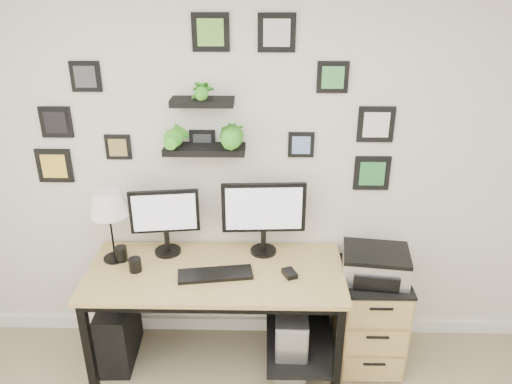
{
  "coord_description": "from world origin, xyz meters",
  "views": [
    {
      "loc": [
        0.07,
        -0.99,
        2.48
      ],
      "look_at": [
        0.02,
        1.83,
        1.2
      ],
      "focal_mm": 35.0,
      "sensor_mm": 36.0,
      "label": 1
    }
  ],
  "objects_px": {
    "desk": "(222,284)",
    "table_lamp": "(108,205)",
    "file_cabinet": "(369,317)",
    "printer": "(375,264)",
    "monitor_left": "(165,217)",
    "pc_tower_black": "(119,330)",
    "pc_tower_grey": "(291,335)",
    "mug": "(135,265)",
    "monitor_right": "(264,213)"
  },
  "relations": [
    {
      "from": "desk",
      "to": "pc_tower_grey",
      "type": "distance_m",
      "value": 0.6
    },
    {
      "from": "table_lamp",
      "to": "printer",
      "type": "distance_m",
      "value": 1.71
    },
    {
      "from": "mug",
      "to": "table_lamp",
      "type": "bearing_deg",
      "value": 140.84
    },
    {
      "from": "monitor_right",
      "to": "pc_tower_grey",
      "type": "distance_m",
      "value": 0.86
    },
    {
      "from": "file_cabinet",
      "to": "monitor_left",
      "type": "bearing_deg",
      "value": 175.27
    },
    {
      "from": "mug",
      "to": "pc_tower_black",
      "type": "bearing_deg",
      "value": 160.12
    },
    {
      "from": "monitor_left",
      "to": "table_lamp",
      "type": "xyz_separation_m",
      "value": [
        -0.33,
        -0.08,
        0.12
      ]
    },
    {
      "from": "desk",
      "to": "printer",
      "type": "distance_m",
      "value": 0.98
    },
    {
      "from": "desk",
      "to": "file_cabinet",
      "type": "distance_m",
      "value": 1.02
    },
    {
      "from": "file_cabinet",
      "to": "printer",
      "type": "distance_m",
      "value": 0.43
    },
    {
      "from": "monitor_right",
      "to": "mug",
      "type": "relative_size",
      "value": 6.12
    },
    {
      "from": "monitor_right",
      "to": "printer",
      "type": "relative_size",
      "value": 1.21
    },
    {
      "from": "monitor_left",
      "to": "pc_tower_grey",
      "type": "bearing_deg",
      "value": -12.32
    },
    {
      "from": "monitor_left",
      "to": "file_cabinet",
      "type": "relative_size",
      "value": 0.67
    },
    {
      "from": "printer",
      "to": "table_lamp",
      "type": "bearing_deg",
      "value": 178.15
    },
    {
      "from": "desk",
      "to": "table_lamp",
      "type": "height_order",
      "value": "table_lamp"
    },
    {
      "from": "desk",
      "to": "file_cabinet",
      "type": "bearing_deg",
      "value": 3.41
    },
    {
      "from": "file_cabinet",
      "to": "printer",
      "type": "relative_size",
      "value": 1.51
    },
    {
      "from": "desk",
      "to": "table_lamp",
      "type": "bearing_deg",
      "value": 172.84
    },
    {
      "from": "monitor_left",
      "to": "table_lamp",
      "type": "distance_m",
      "value": 0.36
    },
    {
      "from": "pc_tower_grey",
      "to": "printer",
      "type": "height_order",
      "value": "printer"
    },
    {
      "from": "table_lamp",
      "to": "file_cabinet",
      "type": "xyz_separation_m",
      "value": [
        1.67,
        -0.03,
        -0.8
      ]
    },
    {
      "from": "monitor_right",
      "to": "table_lamp",
      "type": "xyz_separation_m",
      "value": [
        -0.96,
        -0.1,
        0.09
      ]
    },
    {
      "from": "desk",
      "to": "monitor_right",
      "type": "relative_size",
      "value": 2.98
    },
    {
      "from": "monitor_right",
      "to": "pc_tower_grey",
      "type": "relative_size",
      "value": 1.14
    },
    {
      "from": "desk",
      "to": "table_lamp",
      "type": "xyz_separation_m",
      "value": [
        -0.7,
        0.09,
        0.51
      ]
    },
    {
      "from": "table_lamp",
      "to": "file_cabinet",
      "type": "bearing_deg",
      "value": -1.01
    },
    {
      "from": "monitor_right",
      "to": "monitor_left",
      "type": "bearing_deg",
      "value": -178.42
    },
    {
      "from": "monitor_left",
      "to": "printer",
      "type": "bearing_deg",
      "value": -5.78
    },
    {
      "from": "monitor_left",
      "to": "mug",
      "type": "relative_size",
      "value": 5.13
    },
    {
      "from": "pc_tower_black",
      "to": "pc_tower_grey",
      "type": "distance_m",
      "value": 1.17
    },
    {
      "from": "monitor_left",
      "to": "table_lamp",
      "type": "relative_size",
      "value": 0.93
    },
    {
      "from": "pc_tower_grey",
      "to": "printer",
      "type": "xyz_separation_m",
      "value": [
        0.52,
        0.04,
        0.53
      ]
    },
    {
      "from": "desk",
      "to": "monitor_left",
      "type": "height_order",
      "value": "monitor_left"
    },
    {
      "from": "pc_tower_black",
      "to": "printer",
      "type": "height_order",
      "value": "printer"
    },
    {
      "from": "monitor_left",
      "to": "monitor_right",
      "type": "height_order",
      "value": "monitor_right"
    },
    {
      "from": "table_lamp",
      "to": "pc_tower_grey",
      "type": "bearing_deg",
      "value": -4.84
    },
    {
      "from": "monitor_left",
      "to": "pc_tower_black",
      "type": "distance_m",
      "value": 0.87
    },
    {
      "from": "table_lamp",
      "to": "pc_tower_black",
      "type": "height_order",
      "value": "table_lamp"
    },
    {
      "from": "table_lamp",
      "to": "desk",
      "type": "bearing_deg",
      "value": -7.16
    },
    {
      "from": "mug",
      "to": "file_cabinet",
      "type": "distance_m",
      "value": 1.58
    },
    {
      "from": "mug",
      "to": "file_cabinet",
      "type": "bearing_deg",
      "value": 4.03
    },
    {
      "from": "monitor_right",
      "to": "mug",
      "type": "xyz_separation_m",
      "value": [
        -0.79,
        -0.23,
        -0.25
      ]
    },
    {
      "from": "pc_tower_black",
      "to": "printer",
      "type": "distance_m",
      "value": 1.77
    },
    {
      "from": "desk",
      "to": "monitor_right",
      "type": "height_order",
      "value": "monitor_right"
    },
    {
      "from": "pc_tower_grey",
      "to": "table_lamp",
      "type": "bearing_deg",
      "value": 175.16
    },
    {
      "from": "printer",
      "to": "mug",
      "type": "bearing_deg",
      "value": -176.89
    },
    {
      "from": "table_lamp",
      "to": "mug",
      "type": "height_order",
      "value": "table_lamp"
    },
    {
      "from": "desk",
      "to": "mug",
      "type": "distance_m",
      "value": 0.56
    },
    {
      "from": "table_lamp",
      "to": "printer",
      "type": "bearing_deg",
      "value": -1.85
    }
  ]
}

